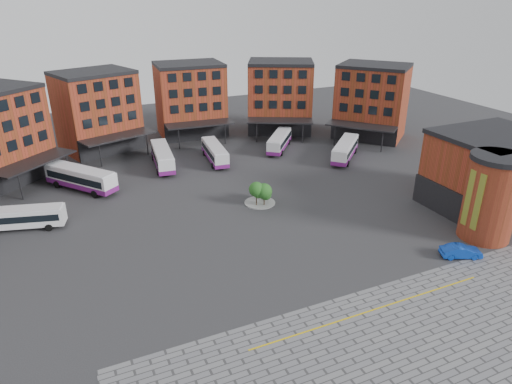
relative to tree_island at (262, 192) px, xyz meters
name	(u,v)px	position (x,y,z in m)	size (l,w,h in m)	color
ground	(287,245)	(-2.05, -11.52, -1.94)	(160.00, 160.00, 0.00)	#28282B
paving_zone	(436,368)	(-0.05, -33.52, -1.93)	(50.00, 22.00, 0.02)	slate
yellow_line	(374,310)	(-0.05, -25.52, -1.91)	(26.00, 0.15, 0.02)	gold
main_building	(164,116)	(-6.82, 26.72, 5.29)	(94.14, 42.48, 14.60)	maroon
east_building	(490,176)	(26.65, -14.58, 3.35)	(17.40, 15.40, 10.60)	maroon
tree_island	(262,192)	(0.00, 0.00, 0.00)	(4.40, 4.40, 3.58)	gray
bus_a	(22,217)	(-30.56, 5.88, -0.23)	(10.42, 4.84, 2.87)	silver
bus_b	(81,178)	(-22.65, 15.97, -0.07)	(9.77, 11.34, 3.44)	silver
bus_c	(163,157)	(-9.08, 20.59, -0.15)	(4.00, 11.97, 3.31)	silver
bus_d	(215,152)	(-0.06, 19.47, -0.28)	(3.65, 11.10, 3.07)	silver
bus_e	(279,141)	(13.31, 20.64, -0.28)	(8.82, 10.00, 3.06)	silver
bus_f	(345,149)	(21.61, 11.11, -0.19)	(10.02, 9.91, 3.23)	white
blue_car	(461,251)	(14.76, -21.91, -1.19)	(1.59, 4.55, 1.50)	#0D38A9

